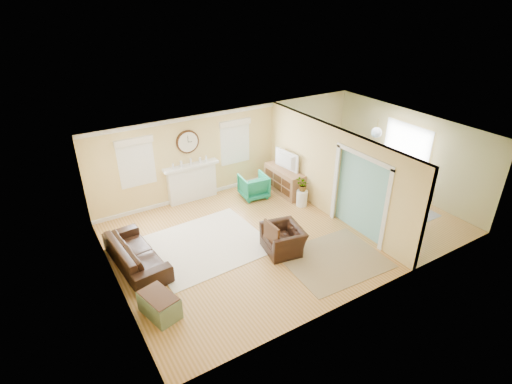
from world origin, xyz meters
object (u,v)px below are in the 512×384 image
Objects in this scene: sofa at (136,253)px; eames_chair at (283,239)px; dining_table at (376,197)px; credenza at (284,181)px; green_chair at (254,186)px.

eames_chair is (3.27, -1.31, 0.00)m from sofa.
sofa is at bearing 86.75° from dining_table.
eames_chair is 0.65× the size of credenza.
sofa is at bearing -165.98° from credenza.
green_chair is at bearing 166.75° from credenza.
dining_table is (1.85, -2.14, -0.10)m from credenza.
green_chair reaches higher than sofa.
green_chair is (0.85, 2.82, 0.04)m from eames_chair.
dining_table is (6.95, -0.87, -0.03)m from sofa.
sofa is 2.75× the size of green_chair.
green_chair is at bearing 173.50° from eames_chair.
credenza is 0.93× the size of dining_table.
credenza is (5.11, 1.28, 0.08)m from sofa.
credenza is at bearing 44.63° from dining_table.
dining_table is at bearing -102.12° from sofa.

